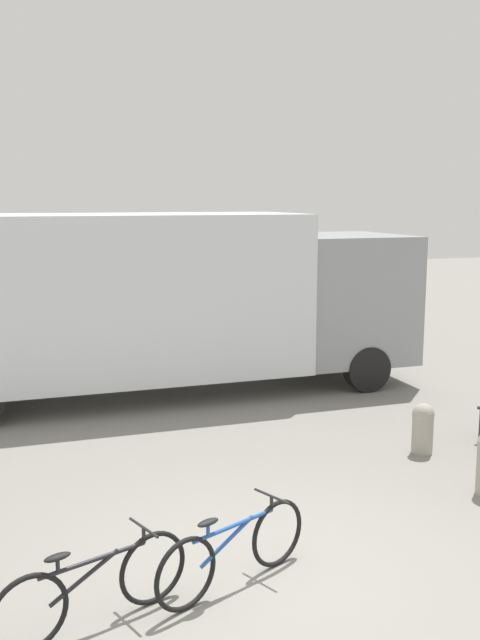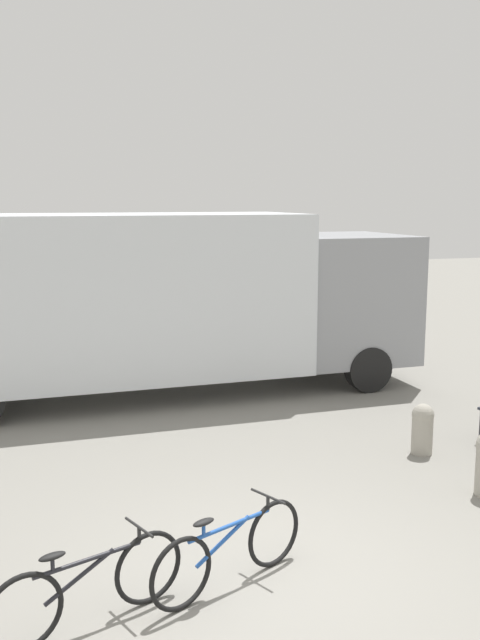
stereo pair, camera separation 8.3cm
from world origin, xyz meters
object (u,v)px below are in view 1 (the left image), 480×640
Objects in this scene: delivery_truck at (149,297)px; bollard_far_bench at (423,426)px; bicycle_near at (94,587)px; bicycle_middle at (234,550)px.

bollard_far_bench is at bearing -55.29° from delivery_truck.
bicycle_near reaches higher than bollard_far_bench.
delivery_truck is 13.50× the size of bollard_far_bench.
bicycle_middle is at bearing -144.74° from bollard_far_bench.
bicycle_middle is 2.30× the size of bollard_far_bench.
delivery_truck is 5.25m from bollard_far_bench.
delivery_truck reaches higher than bollard_far_bench.
delivery_truck is 5.72× the size of bicycle_near.
bollard_far_bench is (2.93, -4.14, -1.35)m from delivery_truck.
bollard_far_bench is at bearing 10.60° from bicycle_middle.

